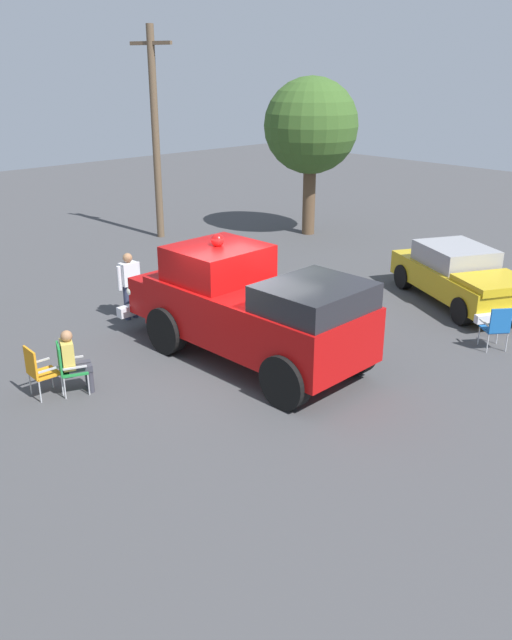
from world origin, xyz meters
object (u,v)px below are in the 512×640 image
at_px(utility_pole, 155,132).
at_px(traffic_cone, 362,312).
at_px(lawn_chair_by_car, 38,369).
at_px(vintage_fire_truck, 248,307).
at_px(spectator_standing, 129,281).
at_px(lawn_chair_near_truck, 67,365).
at_px(oak_tree_right, 311,127).
at_px(lawn_chair_spare, 497,325).
at_px(classic_hot_rod, 461,275).
at_px(spectator_seated, 73,359).

distance_m(utility_pole, traffic_cone, 11.22).
bearing_deg(lawn_chair_by_car, traffic_cone, 166.07).
distance_m(vintage_fire_truck, spectator_standing, 3.83).
bearing_deg(traffic_cone, lawn_chair_near_truck, -13.01).
distance_m(spectator_standing, oak_tree_right, 10.61).
relative_size(vintage_fire_truck, lawn_chair_spare, 5.89).
xyz_separation_m(classic_hot_rod, lawn_chair_by_car, (10.56, -2.63, -0.16)).
distance_m(spectator_seated, spectator_standing, 3.99).
xyz_separation_m(lawn_chair_near_truck, lawn_chair_by_car, (0.47, -0.24, 0.00)).
height_order(lawn_chair_spare, traffic_cone, lawn_chair_spare).
bearing_deg(oak_tree_right, spectator_seated, 23.64).
height_order(lawn_chair_spare, spectator_standing, spectator_standing).
bearing_deg(spectator_standing, traffic_cone, 132.69).
bearing_deg(lawn_chair_by_car, oak_tree_right, -158.35).
bearing_deg(traffic_cone, spectator_standing, -47.31).
relative_size(vintage_fire_truck, spectator_standing, 3.58).
height_order(lawn_chair_near_truck, oak_tree_right, oak_tree_right).
bearing_deg(lawn_chair_by_car, classic_hot_rod, 166.01).
xyz_separation_m(lawn_chair_by_car, spectator_standing, (-3.58, -2.34, 0.37)).
bearing_deg(traffic_cone, oak_tree_right, -129.58).
bearing_deg(spectator_seated, vintage_fire_truck, 161.28).
height_order(classic_hot_rod, oak_tree_right, oak_tree_right).
bearing_deg(lawn_chair_spare, traffic_cone, -74.12).
bearing_deg(lawn_chair_near_truck, spectator_seated, 156.67).
bearing_deg(lawn_chair_by_car, spectator_seated, 154.01).
xyz_separation_m(spectator_seated, utility_pole, (-8.47, -9.01, 3.04)).
relative_size(oak_tree_right, utility_pole, 0.78).
height_order(lawn_chair_near_truck, utility_pole, utility_pole).
height_order(vintage_fire_truck, traffic_cone, vintage_fire_truck).
bearing_deg(utility_pole, lawn_chair_spare, 86.80).
relative_size(lawn_chair_near_truck, lawn_chair_by_car, 1.00).
relative_size(lawn_chair_by_car, spectator_seated, 0.79).
bearing_deg(oak_tree_right, spectator_standing, 16.83).
bearing_deg(spectator_seated, lawn_chair_spare, 149.37).
xyz_separation_m(classic_hot_rod, lawn_chair_near_truck, (10.09, -2.39, -0.16)).
xyz_separation_m(vintage_fire_truck, lawn_chair_by_car, (4.03, -1.45, -0.61)).
relative_size(lawn_chair_spare, spectator_standing, 0.61).
distance_m(spectator_seated, oak_tree_right, 14.28).
bearing_deg(spectator_seated, utility_pole, -133.23).
bearing_deg(traffic_cone, lawn_chair_by_car, -13.93).
distance_m(spectator_standing, utility_pole, 8.85).
relative_size(lawn_chair_spare, oak_tree_right, 0.18).
relative_size(spectator_seated, traffic_cone, 2.03).
relative_size(spectator_standing, oak_tree_right, 0.30).
bearing_deg(utility_pole, spectator_standing, 49.33).
height_order(lawn_chair_spare, utility_pole, utility_pole).
xyz_separation_m(lawn_chair_spare, spectator_seated, (7.71, -4.56, 0.11)).
bearing_deg(classic_hot_rod, spectator_standing, -35.47).
height_order(lawn_chair_by_car, spectator_standing, spectator_standing).
height_order(lawn_chair_near_truck, lawn_chair_by_car, same).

